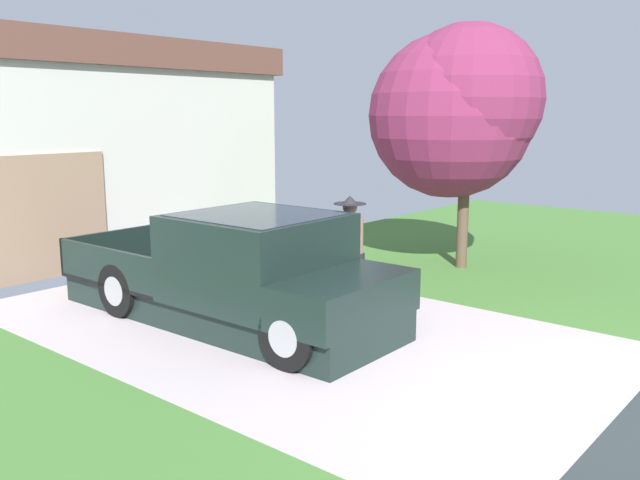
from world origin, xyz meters
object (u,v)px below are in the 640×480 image
object	(u,v)px
front_yard_tree	(460,107)
wheeled_trash_bin	(267,231)
pickup_truck	(247,275)
house_with_garage	(17,147)
person_with_hat	(349,249)
handbag	(356,311)

from	to	relation	value
front_yard_tree	wheeled_trash_bin	world-z (taller)	front_yard_tree
pickup_truck	house_with_garage	distance (m)	7.80
pickup_truck	house_with_garage	bearing A→B (deg)	-94.99
person_with_hat	front_yard_tree	bearing A→B (deg)	-142.88
handbag	house_with_garage	xyz separation A→B (m)	(-0.65, 8.67, 2.14)
pickup_truck	handbag	size ratio (longest dim) A/B	13.34
person_with_hat	wheeled_trash_bin	bearing A→B (deg)	-86.98
handbag	wheeled_trash_bin	xyz separation A→B (m)	(2.24, 4.02, 0.44)
front_yard_tree	pickup_truck	bearing A→B (deg)	175.87
house_with_garage	wheeled_trash_bin	size ratio (longest dim) A/B	10.00
handbag	front_yard_tree	size ratio (longest dim) A/B	0.09
person_with_hat	handbag	distance (m)	0.93
person_with_hat	handbag	xyz separation A→B (m)	(-0.20, -0.29, -0.86)
wheeled_trash_bin	pickup_truck	bearing A→B (deg)	-138.97
house_with_garage	front_yard_tree	distance (m)	9.35
handbag	house_with_garage	size ratio (longest dim) A/B	0.04
wheeled_trash_bin	handbag	bearing A→B (deg)	-119.12
person_with_hat	wheeled_trash_bin	size ratio (longest dim) A/B	1.71
pickup_truck	wheeled_trash_bin	distance (m)	4.54
house_with_garage	front_yard_tree	world-z (taller)	front_yard_tree
person_with_hat	handbag	bearing A→B (deg)	86.53
handbag	wheeled_trash_bin	world-z (taller)	wheeled_trash_bin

